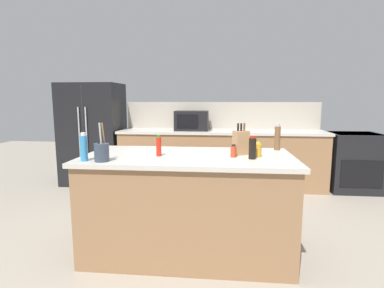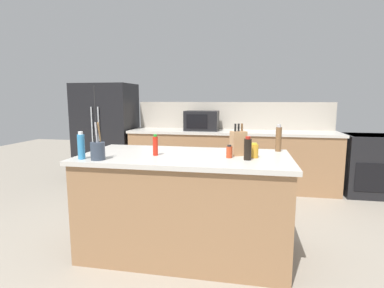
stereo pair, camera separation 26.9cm
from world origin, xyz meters
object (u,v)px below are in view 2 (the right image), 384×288
object	(u,v)px
microwave	(202,121)
soy_sauce_bottle	(248,149)
pepper_grinder	(279,139)
dish_soap_bottle	(81,146)
hot_sauce_bottle	(155,146)
range_oven	(370,165)
knife_block	(238,143)
spice_jar_paprika	(229,152)
honey_jar	(254,151)
refrigerator	(106,133)
utensil_crock	(98,150)

from	to	relation	value
microwave	soy_sauce_bottle	xyz separation A→B (m)	(0.75, -2.32, -0.07)
pepper_grinder	dish_soap_bottle	size ratio (longest dim) A/B	1.12
hot_sauce_bottle	soy_sauce_bottle	xyz separation A→B (m)	(0.83, -0.05, 0.00)
range_oven	knife_block	distance (m)	2.92
spice_jar_paprika	soy_sauce_bottle	distance (m)	0.18
knife_block	honey_jar	distance (m)	0.18
microwave	spice_jar_paprika	world-z (taller)	microwave
soy_sauce_bottle	honey_jar	xyz separation A→B (m)	(0.06, 0.11, -0.03)
refrigerator	soy_sauce_bottle	size ratio (longest dim) A/B	8.55
refrigerator	knife_block	distance (m)	3.23
pepper_grinder	range_oven	bearing A→B (deg)	50.19
knife_block	soy_sauce_bottle	size ratio (longest dim) A/B	1.45
microwave	utensil_crock	xyz separation A→B (m)	(-0.49, -2.55, -0.08)
range_oven	microwave	size ratio (longest dim) A/B	1.70
microwave	pepper_grinder	distance (m)	2.12
pepper_grinder	soy_sauce_bottle	xyz separation A→B (m)	(-0.29, -0.49, -0.03)
microwave	utensil_crock	size ratio (longest dim) A/B	1.69
refrigerator	pepper_grinder	distance (m)	3.36
range_oven	dish_soap_bottle	distance (m)	4.15
pepper_grinder	knife_block	bearing A→B (deg)	-143.46
refrigerator	knife_block	xyz separation A→B (m)	(2.38, -2.17, 0.20)
dish_soap_bottle	utensil_crock	bearing A→B (deg)	-0.97
microwave	pepper_grinder	xyz separation A→B (m)	(1.05, -1.84, -0.03)
refrigerator	microwave	distance (m)	1.73
soy_sauce_bottle	refrigerator	bearing A→B (deg)	136.11
refrigerator	hot_sauce_bottle	xyz separation A→B (m)	(1.64, -2.32, 0.17)
pepper_grinder	soy_sauce_bottle	world-z (taller)	pepper_grinder
spice_jar_paprika	pepper_grinder	bearing A→B (deg)	42.96
refrigerator	soy_sauce_bottle	distance (m)	3.43
utensil_crock	spice_jar_paprika	xyz separation A→B (m)	(1.09, 0.29, -0.03)
knife_block	pepper_grinder	world-z (taller)	knife_block
spice_jar_paprika	microwave	bearing A→B (deg)	104.77
utensil_crock	pepper_grinder	size ratio (longest dim) A/B	1.20
hot_sauce_bottle	dish_soap_bottle	world-z (taller)	dish_soap_bottle
dish_soap_bottle	soy_sauce_bottle	bearing A→B (deg)	9.13
utensil_crock	soy_sauce_bottle	xyz separation A→B (m)	(1.24, 0.23, 0.01)
hot_sauce_bottle	honey_jar	distance (m)	0.88
microwave	knife_block	xyz separation A→B (m)	(0.67, -2.12, -0.05)
spice_jar_paprika	honey_jar	distance (m)	0.22
range_oven	hot_sauce_bottle	world-z (taller)	hot_sauce_bottle
refrigerator	honey_jar	bearing A→B (deg)	-41.90
knife_block	utensil_crock	world-z (taller)	utensil_crock
refrigerator	dish_soap_bottle	size ratio (longest dim) A/B	7.22
pepper_grinder	dish_soap_bottle	distance (m)	1.83
range_oven	honey_jar	xyz separation A→B (m)	(-1.77, -2.21, 0.53)
refrigerator	range_oven	size ratio (longest dim) A/B	1.86
microwave	soy_sauce_bottle	world-z (taller)	microwave
pepper_grinder	hot_sauce_bottle	xyz separation A→B (m)	(-1.12, -0.43, -0.03)
knife_block	hot_sauce_bottle	bearing A→B (deg)	165.12
microwave	dish_soap_bottle	xyz separation A→B (m)	(-0.64, -2.55, -0.05)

